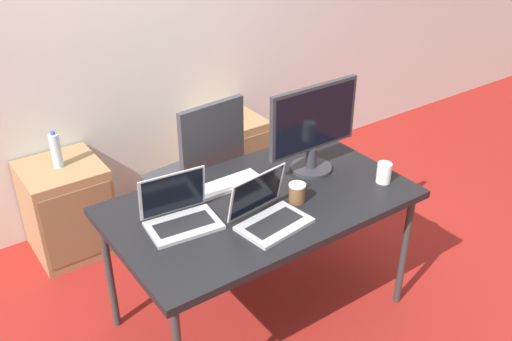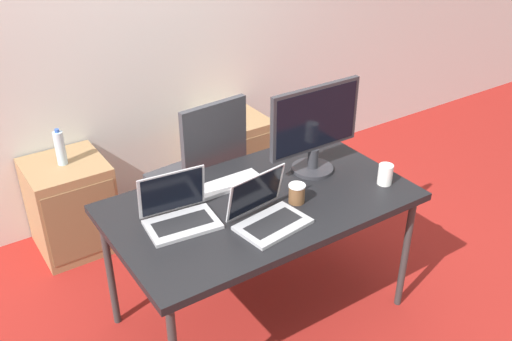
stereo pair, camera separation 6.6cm
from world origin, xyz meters
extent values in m
plane|color=maroon|center=(0.00, 0.00, 0.00)|extent=(14.00, 14.00, 0.00)
cube|color=silver|center=(0.00, 1.52, 1.30)|extent=(10.00, 0.05, 2.60)
cube|color=black|center=(0.00, 0.00, 0.76)|extent=(1.56, 0.90, 0.04)
cylinder|color=#333333|center=(0.72, -0.39, 0.37)|extent=(0.04, 0.04, 0.74)
cylinder|color=#333333|center=(-0.72, 0.39, 0.37)|extent=(0.04, 0.04, 0.74)
cylinder|color=#333333|center=(0.72, 0.39, 0.37)|extent=(0.04, 0.04, 0.74)
cylinder|color=#232326|center=(0.03, 0.83, 0.02)|extent=(0.56, 0.56, 0.04)
cylinder|color=gray|center=(0.03, 0.83, 0.25)|extent=(0.05, 0.05, 0.42)
cube|color=#38383D|center=(0.03, 0.83, 0.46)|extent=(0.52, 0.52, 0.07)
cube|color=#38383D|center=(0.06, 0.57, 0.80)|extent=(0.44, 0.08, 0.60)
cube|color=#99754C|center=(-0.67, 1.24, 0.31)|extent=(0.49, 0.49, 0.62)
cube|color=olive|center=(-0.67, 0.99, 0.31)|extent=(0.45, 0.01, 0.50)
cube|color=#99754C|center=(0.57, 1.24, 0.31)|extent=(0.49, 0.49, 0.62)
cube|color=olive|center=(0.57, 0.99, 0.31)|extent=(0.45, 0.01, 0.50)
cylinder|color=silver|center=(-0.67, 1.24, 0.73)|extent=(0.06, 0.06, 0.22)
cylinder|color=#3359B2|center=(-0.67, 1.24, 0.85)|extent=(0.03, 0.03, 0.02)
cube|color=#ADADB2|center=(-0.09, -0.23, 0.78)|extent=(0.37, 0.27, 0.02)
cube|color=black|center=(-0.09, -0.23, 0.79)|extent=(0.29, 0.16, 0.00)
cube|color=#ADADB2|center=(-0.10, -0.10, 0.90)|extent=(0.34, 0.10, 0.22)
cube|color=black|center=(-0.10, -0.11, 0.90)|extent=(0.31, 0.09, 0.20)
cube|color=#ADADB2|center=(-0.45, 0.01, 0.78)|extent=(0.36, 0.26, 0.02)
cube|color=black|center=(-0.45, 0.01, 0.79)|extent=(0.29, 0.15, 0.00)
cube|color=#ADADB2|center=(-0.43, 0.13, 0.91)|extent=(0.34, 0.06, 0.22)
cube|color=black|center=(-0.43, 0.12, 0.91)|extent=(0.31, 0.05, 0.20)
cylinder|color=#2D2D33|center=(0.41, 0.09, 0.79)|extent=(0.23, 0.23, 0.02)
cylinder|color=#2D2D33|center=(0.41, 0.09, 0.85)|extent=(0.06, 0.06, 0.11)
cube|color=#2D2D33|center=(0.41, 0.09, 1.09)|extent=(0.57, 0.03, 0.37)
cube|color=black|center=(0.41, 0.08, 1.09)|extent=(0.53, 0.00, 0.33)
cube|color=#BCBCC1|center=(-0.08, 0.21, 0.79)|extent=(0.41, 0.13, 0.02)
cylinder|color=white|center=(0.64, -0.24, 0.83)|extent=(0.08, 0.08, 0.11)
cylinder|color=brown|center=(0.14, -0.12, 0.82)|extent=(0.08, 0.08, 0.09)
cylinder|color=white|center=(0.14, -0.12, 0.87)|extent=(0.09, 0.09, 0.01)
camera|label=1|loc=(-1.45, -2.01, 2.35)|focal=40.00mm
camera|label=2|loc=(-1.40, -2.05, 2.35)|focal=40.00mm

